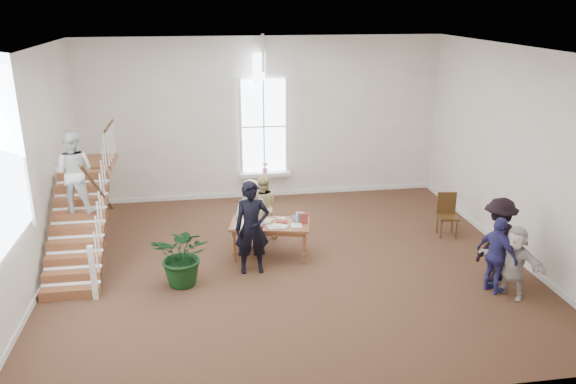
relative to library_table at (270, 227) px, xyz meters
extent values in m
plane|color=#462D1B|center=(0.35, -0.38, -0.71)|extent=(10.00, 10.00, 0.00)
plane|color=beige|center=(0.35, 4.12, 1.54)|extent=(10.00, 0.00, 10.00)
plane|color=beige|center=(0.35, -4.88, 1.54)|extent=(10.00, 0.00, 10.00)
plane|color=beige|center=(-4.65, -0.38, 1.54)|extent=(0.00, 9.00, 9.00)
plane|color=beige|center=(5.35, -0.38, 1.54)|extent=(0.00, 9.00, 9.00)
plane|color=white|center=(0.35, -0.38, 3.79)|extent=(10.00, 10.00, 0.00)
cube|color=white|center=(0.35, 3.94, -0.01)|extent=(1.45, 0.28, 0.10)
plane|color=white|center=(0.35, 4.06, 1.34)|extent=(2.60, 0.00, 2.60)
plane|color=white|center=(0.35, 4.06, 2.94)|extent=(0.60, 0.60, 0.85)
plane|color=white|center=(-4.59, -1.88, 1.89)|extent=(0.00, 2.40, 2.40)
cube|color=white|center=(0.35, 4.09, -0.65)|extent=(10.00, 0.04, 0.12)
imported|color=pink|center=(0.35, 3.91, 0.19)|extent=(0.17, 0.17, 0.30)
cube|color=brown|center=(-4.00, -1.18, -0.61)|extent=(1.10, 0.30, 0.20)
cube|color=brown|center=(-4.00, -0.88, -0.41)|extent=(1.10, 0.30, 0.20)
cube|color=brown|center=(-4.00, -0.58, -0.21)|extent=(1.10, 0.30, 0.20)
cube|color=brown|center=(-4.00, -0.28, -0.01)|extent=(1.10, 0.30, 0.20)
cube|color=brown|center=(-4.00, 0.02, 0.19)|extent=(1.10, 0.30, 0.20)
cube|color=brown|center=(-4.00, 0.32, 0.39)|extent=(1.10, 0.30, 0.20)
cube|color=brown|center=(-4.00, 0.62, 0.59)|extent=(1.10, 0.30, 0.20)
cube|color=brown|center=(-4.00, 0.92, 0.79)|extent=(1.10, 0.30, 0.20)
cube|color=brown|center=(-4.00, 1.22, 0.99)|extent=(1.10, 0.30, 0.20)
cube|color=brown|center=(-4.00, 2.12, 1.03)|extent=(1.10, 1.20, 0.12)
cube|color=white|center=(-3.51, -1.33, -0.16)|extent=(0.10, 0.10, 1.10)
cylinder|color=#311F0D|center=(-3.50, 0.02, 1.04)|extent=(0.07, 2.74, 1.86)
imported|color=silver|center=(-4.00, 0.32, 1.35)|extent=(0.94, 0.79, 1.72)
cube|color=brown|center=(0.00, 0.01, 0.06)|extent=(1.84, 1.19, 0.05)
cube|color=brown|center=(0.00, 0.01, -0.01)|extent=(1.70, 1.04, 0.10)
cylinder|color=brown|center=(-0.80, -0.16, -0.34)|extent=(0.07, 0.07, 0.75)
cylinder|color=brown|center=(0.67, -0.47, -0.34)|extent=(0.07, 0.07, 0.75)
cylinder|color=brown|center=(-0.67, 0.48, -0.34)|extent=(0.07, 0.07, 0.75)
cylinder|color=brown|center=(0.81, 0.17, -0.34)|extent=(0.07, 0.07, 0.75)
cube|color=silver|center=(-0.60, 0.15, 0.10)|extent=(0.30, 0.34, 0.03)
cube|color=beige|center=(0.04, -0.28, 0.10)|extent=(0.27, 0.29, 0.03)
cube|color=tan|center=(-0.33, -0.16, 0.10)|extent=(0.26, 0.29, 0.03)
cube|color=silver|center=(0.29, 0.11, 0.10)|extent=(0.21, 0.26, 0.03)
cube|color=#4C5972|center=(-0.22, -0.07, 0.11)|extent=(0.18, 0.23, 0.06)
cube|color=maroon|center=(-0.23, -0.14, 0.11)|extent=(0.20, 0.26, 0.04)
cube|color=white|center=(0.12, -0.24, 0.11)|extent=(0.21, 0.22, 0.05)
cube|color=#BFB299|center=(-0.02, 0.09, 0.11)|extent=(0.28, 0.32, 0.04)
cube|color=silver|center=(0.54, -0.26, 0.10)|extent=(0.25, 0.27, 0.02)
cube|color=beige|center=(-0.66, -0.13, 0.10)|extent=(0.31, 0.32, 0.02)
cube|color=tan|center=(-0.06, 0.02, 0.10)|extent=(0.19, 0.20, 0.03)
cube|color=silver|center=(0.24, -0.27, 0.10)|extent=(0.29, 0.28, 0.03)
cube|color=#4C5972|center=(0.62, 0.17, 0.10)|extent=(0.19, 0.29, 0.03)
cube|color=maroon|center=(0.26, 0.02, 0.10)|extent=(0.28, 0.25, 0.04)
cube|color=white|center=(-0.37, 0.34, 0.10)|extent=(0.17, 0.25, 0.02)
imported|color=black|center=(-0.45, -0.64, 0.27)|extent=(0.72, 0.47, 1.97)
imported|color=silver|center=(-0.35, 0.61, 0.09)|extent=(0.84, 0.59, 1.62)
imported|color=beige|center=(-0.05, 1.11, 0.07)|extent=(0.79, 0.64, 1.57)
imported|color=navy|center=(4.10, -2.22, 0.06)|extent=(0.70, 0.98, 1.55)
imported|color=black|center=(4.35, -1.77, 0.17)|extent=(1.31, 1.11, 1.76)
imported|color=beige|center=(4.35, -2.42, 0.00)|extent=(1.10, 1.34, 1.43)
imported|color=#103414|center=(-1.84, -0.99, -0.08)|extent=(1.38, 1.28, 1.28)
cube|color=#311F0D|center=(4.35, 0.51, -0.23)|extent=(0.52, 0.52, 0.05)
cube|color=#311F0D|center=(4.38, 0.71, 0.06)|extent=(0.45, 0.11, 0.54)
cylinder|color=#311F0D|center=(4.14, 0.35, -0.48)|extent=(0.04, 0.04, 0.47)
cylinder|color=#311F0D|center=(4.50, 0.30, -0.48)|extent=(0.04, 0.04, 0.47)
cylinder|color=#311F0D|center=(4.19, 0.71, -0.48)|extent=(0.04, 0.04, 0.47)
cylinder|color=#311F0D|center=(4.55, 0.66, -0.48)|extent=(0.04, 0.04, 0.47)
camera|label=1|loc=(-1.35, -11.24, 4.70)|focal=35.00mm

